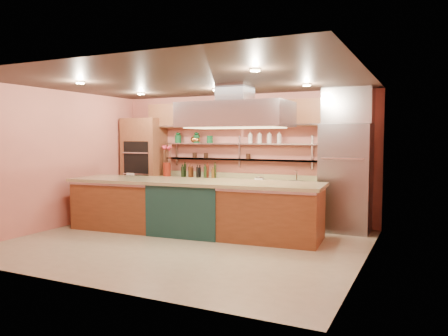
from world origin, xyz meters
The scene contains 21 objects.
floor centered at (0.00, 0.00, -0.01)m, with size 6.00×5.00×0.02m, color tan.
ceiling centered at (0.00, 0.00, 2.80)m, with size 6.00×5.00×0.02m, color black.
wall_back centered at (0.00, 2.50, 1.40)m, with size 6.00×0.04×2.80m, color #C66E5D.
wall_front centered at (0.00, -2.50, 1.40)m, with size 6.00×0.04×2.80m, color #C66E5D.
wall_left centered at (-3.00, 0.00, 1.40)m, with size 0.04×5.00×2.80m, color #C66E5D.
wall_right centered at (3.00, 0.00, 1.40)m, with size 0.04×5.00×2.80m, color #C66E5D.
oven_stack centered at (-2.45, 2.18, 1.15)m, with size 0.95×0.64×2.30m, color brown.
refrigerator centered at (2.35, 2.14, 1.05)m, with size 0.95×0.72×2.10m, color slate.
back_counter centered at (-0.05, 2.20, 0.47)m, with size 3.84×0.64×0.93m, color tan.
wall_shelf_lower centered at (-0.05, 2.37, 1.35)m, with size 3.60×0.26×0.03m, color #A7A9AE.
wall_shelf_upper centered at (-0.05, 2.37, 1.70)m, with size 3.60×0.26×0.03m, color #A7A9AE.
upper_cabinets centered at (0.00, 2.32, 2.35)m, with size 4.60×0.36×0.55m, color brown.
range_hood centered at (0.63, 0.70, 2.25)m, with size 2.00×1.00×0.45m, color #A7A9AE.
ceiling_downlights centered at (0.00, 0.20, 2.77)m, with size 4.00×2.80×0.02m, color #FFE5A5.
island centered at (-0.27, 0.70, 0.51)m, with size 4.89×1.06×1.02m, color brown.
flower_vase centered at (-1.78, 2.15, 1.09)m, with size 0.18×0.18×0.32m, color maroon.
oil_bottle_cluster centered at (-0.93, 2.15, 1.08)m, with size 0.91×0.26×0.29m, color black.
kitchen_scale centered at (0.55, 2.15, 0.98)m, with size 0.18×0.13×0.10m, color silver.
bar_faucet centered at (1.34, 2.25, 1.04)m, with size 0.03×0.03×0.22m, color silver.
copper_kettle centered at (-1.15, 2.37, 1.79)m, with size 0.19×0.19×0.16m, color orange.
green_canister centered at (-0.75, 2.37, 1.80)m, with size 0.14×0.14×0.17m, color #0F4823.
Camera 1 is at (3.85, -6.53, 1.84)m, focal length 35.00 mm.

